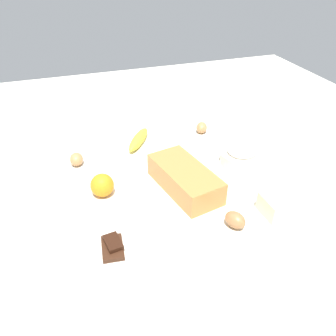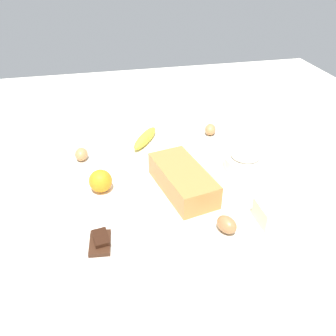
% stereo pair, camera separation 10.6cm
% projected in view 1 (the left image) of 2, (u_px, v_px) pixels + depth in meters
% --- Properties ---
extents(ground_plane, '(2.40, 2.40, 0.02)m').
position_uv_depth(ground_plane, '(168.00, 180.00, 1.23)').
color(ground_plane, silver).
extents(loaf_pan, '(0.30, 0.18, 0.08)m').
position_uv_depth(loaf_pan, '(185.00, 178.00, 1.15)').
color(loaf_pan, '#B77A3D').
rests_on(loaf_pan, ground_plane).
extents(flour_bowl, '(0.15, 0.15, 0.07)m').
position_uv_depth(flour_bowl, '(241.00, 155.00, 1.28)').
color(flour_bowl, silver).
rests_on(flour_bowl, ground_plane).
extents(banana, '(0.18, 0.14, 0.04)m').
position_uv_depth(banana, '(139.00, 139.00, 1.41)').
color(banana, yellow).
rests_on(banana, ground_plane).
extents(orange_fruit, '(0.08, 0.08, 0.08)m').
position_uv_depth(orange_fruit, '(102.00, 185.00, 1.12)').
color(orange_fruit, orange).
rests_on(orange_fruit, ground_plane).
extents(butter_block, '(0.09, 0.07, 0.06)m').
position_uv_depth(butter_block, '(274.00, 206.00, 1.05)').
color(butter_block, '#F4EDB2').
rests_on(butter_block, ground_plane).
extents(egg_near_butter, '(0.07, 0.07, 0.05)m').
position_uv_depth(egg_near_butter, '(202.00, 128.00, 1.49)').
color(egg_near_butter, '#B87D4B').
rests_on(egg_near_butter, ground_plane).
extents(egg_beside_bowl, '(0.07, 0.06, 0.05)m').
position_uv_depth(egg_beside_bowl, '(76.00, 159.00, 1.28)').
color(egg_beside_bowl, '#BA7E4C').
rests_on(egg_beside_bowl, ground_plane).
extents(egg_loose, '(0.08, 0.07, 0.05)m').
position_uv_depth(egg_loose, '(235.00, 220.00, 1.00)').
color(egg_loose, '#A16C41').
rests_on(egg_loose, ground_plane).
extents(chocolate_plate, '(0.13, 0.13, 0.03)m').
position_uv_depth(chocolate_plate, '(113.00, 249.00, 0.93)').
color(chocolate_plate, silver).
rests_on(chocolate_plate, ground_plane).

